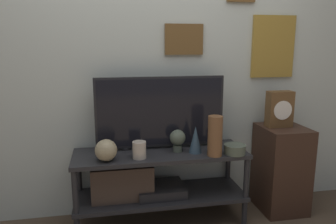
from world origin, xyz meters
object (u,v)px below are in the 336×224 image
object	(u,v)px
television	(161,112)
vase_round_glass	(106,150)
vase_tall_ceramic	(215,136)
mantel_clock	(279,109)
vase_slim_bronze	(195,140)
candle_jar	(139,150)
vase_wide_bowl	(235,149)
decorative_bust	(178,139)

from	to	relation	value
television	vase_round_glass	distance (m)	0.52
television	vase_round_glass	world-z (taller)	television
vase_tall_ceramic	mantel_clock	xyz separation A→B (m)	(0.61, 0.20, 0.14)
vase_slim_bronze	candle_jar	distance (m)	0.43
vase_slim_bronze	mantel_clock	size ratio (longest dim) A/B	0.69
mantel_clock	vase_slim_bronze	bearing A→B (deg)	-171.88
television	candle_jar	world-z (taller)	television
television	candle_jar	bearing A→B (deg)	-133.41
vase_wide_bowl	mantel_clock	xyz separation A→B (m)	(0.45, 0.19, 0.25)
vase_slim_bronze	vase_tall_ceramic	bearing A→B (deg)	-38.20
vase_wide_bowl	decorative_bust	xyz separation A→B (m)	(-0.41, 0.13, 0.07)
vase_round_glass	vase_tall_ceramic	bearing A→B (deg)	-2.84
candle_jar	decorative_bust	xyz separation A→B (m)	(0.30, 0.09, 0.04)
decorative_bust	television	bearing A→B (deg)	134.85
candle_jar	television	bearing A→B (deg)	46.59
decorative_bust	mantel_clock	size ratio (longest dim) A/B	0.59
decorative_bust	vase_round_glass	bearing A→B (deg)	-169.25
vase_slim_bronze	mantel_clock	distance (m)	0.76
television	candle_jar	size ratio (longest dim) A/B	8.14
vase_slim_bronze	vase_round_glass	distance (m)	0.66
vase_slim_bronze	vase_round_glass	xyz separation A→B (m)	(-0.66, -0.06, -0.02)
vase_slim_bronze	vase_round_glass	bearing A→B (deg)	-175.17
decorative_bust	mantel_clock	world-z (taller)	mantel_clock
vase_slim_bronze	decorative_bust	distance (m)	0.13
vase_slim_bronze	vase_wide_bowl	world-z (taller)	vase_slim_bronze
television	candle_jar	xyz separation A→B (m)	(-0.19, -0.20, -0.23)
decorative_bust	mantel_clock	bearing A→B (deg)	3.92
candle_jar	vase_wide_bowl	bearing A→B (deg)	-3.24
television	decorative_bust	distance (m)	0.24
vase_slim_bronze	vase_tall_ceramic	size ratio (longest dim) A/B	0.68
candle_jar	mantel_clock	size ratio (longest dim) A/B	0.42
vase_round_glass	candle_jar	distance (m)	0.23
vase_round_glass	decorative_bust	xyz separation A→B (m)	(0.53, 0.10, 0.02)
television	vase_slim_bronze	bearing A→B (deg)	-33.44
vase_slim_bronze	candle_jar	world-z (taller)	vase_slim_bronze
vase_slim_bronze	decorative_bust	size ratio (longest dim) A/B	1.18
vase_round_glass	mantel_clock	xyz separation A→B (m)	(1.39, 0.16, 0.21)
vase_tall_ceramic	vase_wide_bowl	bearing A→B (deg)	3.89
vase_wide_bowl	vase_slim_bronze	bearing A→B (deg)	163.45
decorative_bust	mantel_clock	distance (m)	0.88
vase_round_glass	vase_tall_ceramic	size ratio (longest dim) A/B	0.52
vase_tall_ceramic	mantel_clock	size ratio (longest dim) A/B	1.02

